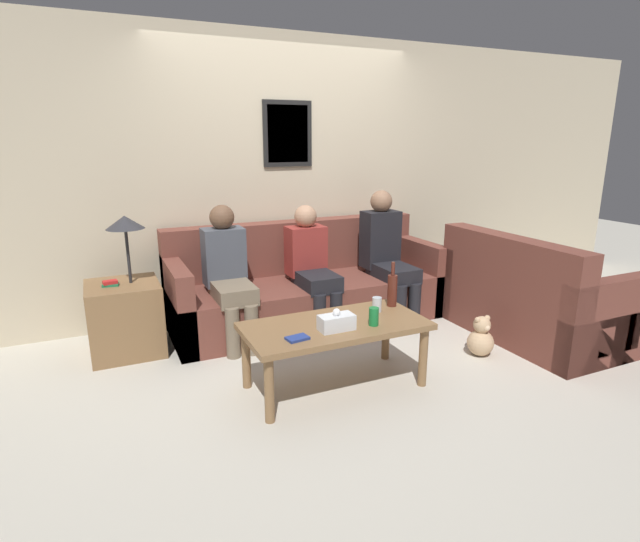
% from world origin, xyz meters
% --- Properties ---
extents(ground_plane, '(16.00, 16.00, 0.00)m').
position_xyz_m(ground_plane, '(0.00, 0.00, 0.00)').
color(ground_plane, beige).
extents(wall_back, '(9.00, 0.08, 2.60)m').
position_xyz_m(wall_back, '(0.00, 1.00, 1.30)').
color(wall_back, beige).
rests_on(wall_back, ground_plane).
extents(couch_main, '(2.49, 0.89, 0.90)m').
position_xyz_m(couch_main, '(0.00, 0.54, 0.31)').
color(couch_main, brown).
rests_on(couch_main, ground_plane).
extents(couch_side, '(0.89, 1.45, 0.90)m').
position_xyz_m(couch_side, '(1.58, -0.64, 0.31)').
color(couch_side, brown).
rests_on(couch_side, ground_plane).
extents(coffee_table, '(1.23, 0.60, 0.46)m').
position_xyz_m(coffee_table, '(-0.34, -0.75, 0.40)').
color(coffee_table, olive).
rests_on(coffee_table, ground_plane).
extents(side_table_with_lamp, '(0.54, 0.54, 1.10)m').
position_xyz_m(side_table_with_lamp, '(-1.59, 0.46, 0.32)').
color(side_table_with_lamp, olive).
rests_on(side_table_with_lamp, ground_plane).
extents(wine_bottle, '(0.07, 0.07, 0.33)m').
position_xyz_m(wine_bottle, '(0.20, -0.61, 0.59)').
color(wine_bottle, '#562319').
rests_on(wine_bottle, coffee_table).
extents(drinking_glass, '(0.07, 0.07, 0.10)m').
position_xyz_m(drinking_glass, '(0.04, -0.67, 0.52)').
color(drinking_glass, silver).
rests_on(drinking_glass, coffee_table).
extents(book_stack, '(0.15, 0.11, 0.02)m').
position_xyz_m(book_stack, '(-0.67, -0.90, 0.47)').
color(book_stack, navy).
rests_on(book_stack, coffee_table).
extents(soda_can, '(0.07, 0.07, 0.12)m').
position_xyz_m(soda_can, '(-0.12, -0.89, 0.52)').
color(soda_can, '#197A38').
rests_on(soda_can, coffee_table).
extents(tissue_box, '(0.23, 0.12, 0.14)m').
position_xyz_m(tissue_box, '(-0.38, -0.86, 0.52)').
color(tissue_box, silver).
rests_on(tissue_box, coffee_table).
extents(person_left, '(0.34, 0.65, 1.13)m').
position_xyz_m(person_left, '(-0.77, 0.36, 0.61)').
color(person_left, '#756651').
rests_on(person_left, ground_plane).
extents(person_middle, '(0.34, 0.63, 1.09)m').
position_xyz_m(person_middle, '(-0.02, 0.36, 0.59)').
color(person_middle, black).
rests_on(person_middle, ground_plane).
extents(person_right, '(0.34, 0.66, 1.19)m').
position_xyz_m(person_right, '(0.74, 0.33, 0.63)').
color(person_right, black).
rests_on(person_right, ground_plane).
extents(teddy_bear, '(0.21, 0.21, 0.33)m').
position_xyz_m(teddy_bear, '(0.93, -0.77, 0.14)').
color(teddy_bear, tan).
rests_on(teddy_bear, ground_plane).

